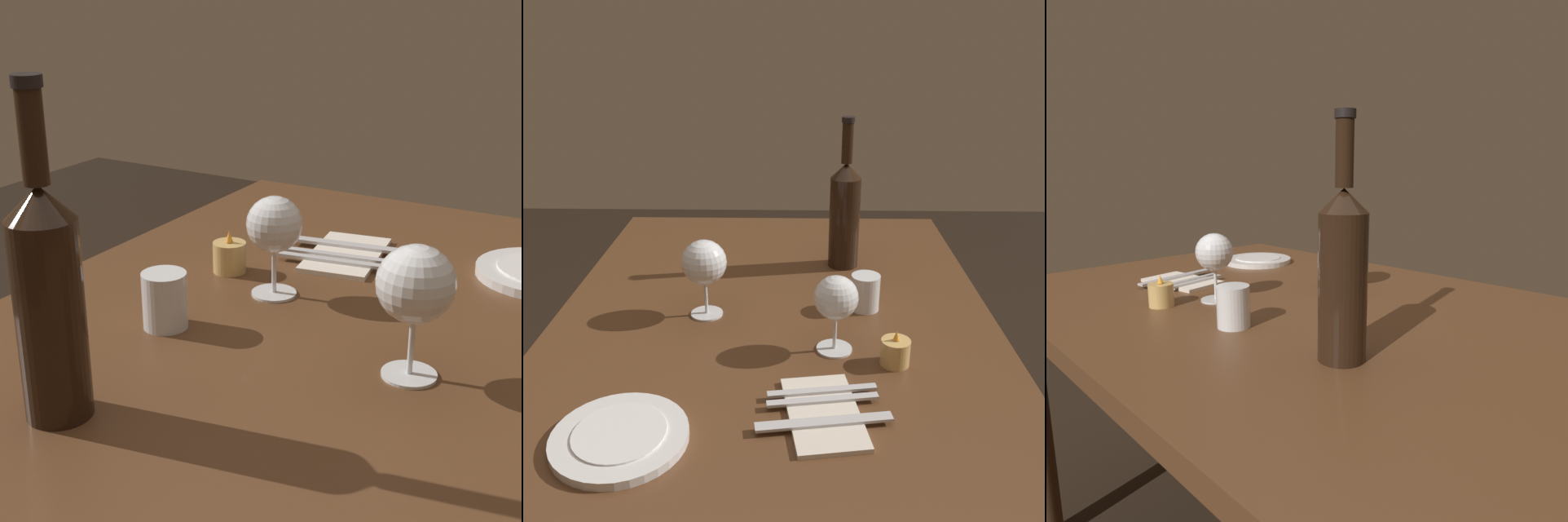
% 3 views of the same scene
% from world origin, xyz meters
% --- Properties ---
extents(dining_table, '(1.30, 0.90, 0.74)m').
position_xyz_m(dining_table, '(0.00, 0.00, 0.65)').
color(dining_table, '#56351E').
rests_on(dining_table, ground).
extents(wine_glass_left, '(0.08, 0.08, 0.15)m').
position_xyz_m(wine_glass_left, '(0.10, 0.12, 0.84)').
color(wine_glass_left, white).
rests_on(wine_glass_left, dining_table).
extents(wine_glass_right, '(0.09, 0.09, 0.16)m').
position_xyz_m(wine_glass_right, '(-0.03, -0.14, 0.85)').
color(wine_glass_right, white).
rests_on(wine_glass_right, dining_table).
extents(wine_bottle, '(0.07, 0.07, 0.36)m').
position_xyz_m(wine_bottle, '(-0.30, 0.16, 0.88)').
color(wine_bottle, black).
rests_on(wine_bottle, dining_table).
extents(water_tumbler, '(0.06, 0.06, 0.08)m').
position_xyz_m(water_tumbler, '(-0.06, 0.19, 0.77)').
color(water_tumbler, white).
rests_on(water_tumbler, dining_table).
extents(votive_candle, '(0.05, 0.05, 0.07)m').
position_xyz_m(votive_candle, '(0.15, 0.22, 0.76)').
color(votive_candle, '#DBB266').
rests_on(votive_candle, dining_table).
extents(dinner_plate, '(0.20, 0.20, 0.02)m').
position_xyz_m(dinner_plate, '(0.36, -0.21, 0.75)').
color(dinner_plate, white).
rests_on(dinner_plate, dining_table).
extents(folded_napkin, '(0.20, 0.14, 0.01)m').
position_xyz_m(folded_napkin, '(0.30, 0.09, 0.74)').
color(folded_napkin, silver).
rests_on(folded_napkin, dining_table).
extents(fork_inner, '(0.04, 0.18, 0.00)m').
position_xyz_m(fork_inner, '(0.27, 0.09, 0.75)').
color(fork_inner, silver).
rests_on(fork_inner, folded_napkin).
extents(fork_outer, '(0.04, 0.18, 0.00)m').
position_xyz_m(fork_outer, '(0.25, 0.09, 0.75)').
color(fork_outer, silver).
rests_on(fork_outer, folded_napkin).
extents(table_knife, '(0.05, 0.21, 0.00)m').
position_xyz_m(table_knife, '(0.33, 0.09, 0.75)').
color(table_knife, silver).
rests_on(table_knife, folded_napkin).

